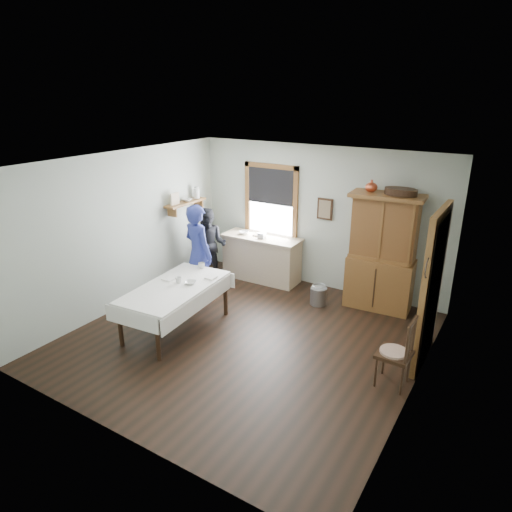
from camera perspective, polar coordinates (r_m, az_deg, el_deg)
name	(u,v)px	position (r m, az deg, el deg)	size (l,w,h in m)	color
room	(246,257)	(6.60, -1.30, -0.13)	(5.01, 5.01, 2.70)	black
window	(271,197)	(9.04, 1.89, 7.34)	(1.18, 0.07, 1.48)	white
doorway	(433,285)	(6.59, 21.27, -3.37)	(0.09, 1.14, 2.22)	#40342E
wall_shelf	(187,201)	(9.09, -8.65, 6.80)	(0.24, 1.00, 0.44)	olive
framed_picture	(325,209)	(8.56, 8.59, 5.82)	(0.30, 0.04, 0.40)	black
rug_beater	(429,258)	(5.89, 20.82, -0.24)	(0.27, 0.27, 0.01)	black
work_counter	(262,258)	(9.13, 0.71, -0.25)	(1.58, 0.60, 0.90)	tan
china_hutch	(382,253)	(8.04, 15.46, 0.38)	(1.19, 0.57, 2.03)	olive
dining_table	(176,308)	(7.38, -9.97, -6.41)	(0.99, 1.88, 0.75)	white
spindle_chair	(395,351)	(6.21, 16.94, -11.31)	(0.45, 0.45, 0.98)	black
pail	(318,296)	(8.26, 7.81, -4.97)	(0.29, 0.29, 0.32)	gray
wicker_basket	(355,299)	(8.40, 12.27, -5.30)	(0.32, 0.23, 0.19)	#A18349
woman_blue	(199,257)	(8.14, -7.20, -0.18)	(0.61, 0.40, 1.66)	navy
figure_dark	(209,248)	(9.07, -5.86, 1.04)	(0.66, 0.52, 1.36)	black
table_cup_a	(201,265)	(7.86, -6.83, -1.17)	(0.12, 0.12, 0.09)	silver
table_cup_b	(178,280)	(7.31, -9.68, -2.99)	(0.11, 0.11, 0.10)	silver
table_bowl	(190,282)	(7.26, -8.20, -3.28)	(0.20, 0.20, 0.05)	silver
counter_book	(255,234)	(9.12, -0.18, 2.79)	(0.16, 0.22, 0.02)	#77684F
counter_bowl	(244,233)	(9.13, -1.53, 2.93)	(0.19, 0.19, 0.06)	silver
shelf_bowl	(187,200)	(9.09, -8.61, 6.97)	(0.22, 0.22, 0.05)	silver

